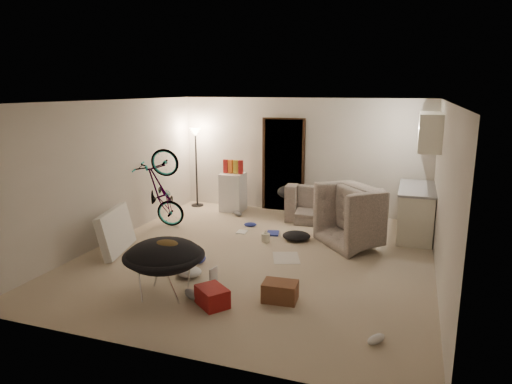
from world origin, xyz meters
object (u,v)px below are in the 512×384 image
(bicycle, at_px, (162,206))
(juicer, at_px, (266,237))
(drink_case_a, at_px, (280,291))
(mini_fridge, at_px, (233,192))
(armchair, at_px, (368,222))
(drink_case_b, at_px, (212,297))
(saucer_chair, at_px, (164,263))
(sofa, at_px, (334,208))
(tv_box, at_px, (116,231))
(floor_lamp, at_px, (196,150))
(kitchen_counter, at_px, (416,212))

(bicycle, height_order, juicer, bicycle)
(bicycle, distance_m, drink_case_a, 3.90)
(mini_fridge, bearing_deg, armchair, -22.35)
(mini_fridge, xyz_separation_m, drink_case_b, (1.49, -4.40, -0.30))
(saucer_chair, relative_size, juicer, 4.90)
(sofa, xyz_separation_m, tv_box, (-3.15, -3.03, 0.08))
(floor_lamp, bearing_deg, drink_case_b, -61.55)
(floor_lamp, xyz_separation_m, tv_box, (0.10, -3.23, -0.94))
(kitchen_counter, xyz_separation_m, juicer, (-2.51, -1.28, -0.35))
(drink_case_b, bearing_deg, armchair, 101.09)
(sofa, xyz_separation_m, drink_case_b, (-0.81, -4.30, -0.16))
(drink_case_a, bearing_deg, juicer, 108.60)
(kitchen_counter, xyz_separation_m, sofa, (-1.58, 0.45, -0.16))
(drink_case_b, bearing_deg, drink_case_a, 66.72)
(tv_box, bearing_deg, bicycle, 76.04)
(saucer_chair, bearing_deg, kitchen_counter, 50.49)
(floor_lamp, distance_m, bicycle, 1.97)
(kitchen_counter, relative_size, bicycle, 0.93)
(tv_box, distance_m, drink_case_a, 3.23)
(sofa, distance_m, armchair, 1.44)
(kitchen_counter, height_order, drink_case_b, kitchen_counter)
(saucer_chair, bearing_deg, bicycle, 121.34)
(tv_box, distance_m, drink_case_b, 2.67)
(juicer, bearing_deg, mini_fridge, 126.76)
(sofa, xyz_separation_m, mini_fridge, (-2.30, 0.10, 0.14))
(saucer_chair, xyz_separation_m, tv_box, (-1.62, 1.19, -0.09))
(juicer, bearing_deg, floor_lamp, 140.13)
(saucer_chair, bearing_deg, drink_case_b, -6.42)
(saucer_chair, bearing_deg, armchair, 52.51)
(floor_lamp, distance_m, saucer_chair, 4.82)
(mini_fridge, bearing_deg, kitchen_counter, -7.68)
(bicycle, height_order, drink_case_a, bicycle)
(kitchen_counter, relative_size, juicer, 6.84)
(tv_box, relative_size, juicer, 5.01)
(floor_lamp, height_order, tv_box, floor_lamp)
(kitchen_counter, xyz_separation_m, armchair, (-0.79, -0.75, -0.05))
(mini_fridge, bearing_deg, tv_box, -104.73)
(bicycle, bearing_deg, armchair, -94.69)
(saucer_chair, bearing_deg, juicer, 76.54)
(juicer, bearing_deg, tv_box, -149.64)
(bicycle, distance_m, tv_box, 1.47)
(armchair, distance_m, drink_case_b, 3.50)
(floor_lamp, relative_size, mini_fridge, 2.14)
(bicycle, height_order, tv_box, bicycle)
(bicycle, xyz_separation_m, juicer, (2.22, -0.18, -0.33))
(floor_lamp, distance_m, mini_fridge, 1.30)
(saucer_chair, distance_m, drink_case_b, 0.80)
(sofa, relative_size, mini_fridge, 2.31)
(drink_case_a, bearing_deg, tv_box, 160.68)
(bicycle, relative_size, tv_box, 1.47)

